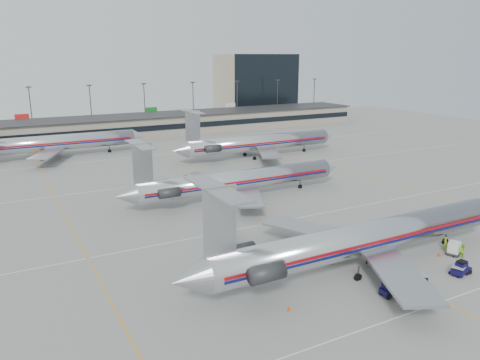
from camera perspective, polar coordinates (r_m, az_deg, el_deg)
ground at (r=64.79m, az=11.02°, el=-7.39°), size 260.00×260.00×0.00m
apron_markings at (r=72.23m, az=6.03°, el=-4.81°), size 160.00×0.15×0.02m
terminal at (r=150.55m, az=-13.16°, el=6.45°), size 162.00×17.00×6.25m
light_mast_row at (r=163.41m, az=-14.60°, el=8.91°), size 163.60×0.40×15.28m
distant_building at (r=201.35m, az=1.85°, el=11.54°), size 30.00×20.00×25.00m
jet_foreground at (r=56.49m, az=14.29°, el=-7.01°), size 47.82×28.16×12.52m
jet_second_row at (r=81.32m, az=-0.60°, el=-0.05°), size 43.38×25.55×11.36m
jet_third_row at (r=115.28m, az=2.09°, el=4.58°), size 45.77×28.15×12.52m
jet_back_row at (r=123.42m, az=-22.33°, el=4.19°), size 46.71×28.73×12.77m
tug_left at (r=53.37m, az=18.29°, el=-11.86°), size 2.64×1.65×2.00m
tug_center at (r=52.32m, az=17.89°, el=-12.41°), size 2.45×1.30×1.97m
tug_right at (r=60.03m, az=25.44°, el=-9.68°), size 2.17×1.23×1.69m
cart_inner at (r=56.15m, az=20.91°, el=-11.18°), size 2.02×1.76×0.96m
cart_outer at (r=59.84m, az=25.14°, el=-9.91°), size 2.32×1.97×1.12m
uld_container at (r=65.12m, az=24.65°, el=-7.59°), size 2.05×1.92×1.73m
belt_loader at (r=59.55m, az=16.68°, el=-9.19°), size 4.37×2.48×2.24m
ramp_worker_near at (r=65.99m, az=23.74°, el=-7.14°), size 0.81×0.76×1.85m
ramp_worker_far at (r=64.48m, az=25.55°, el=-7.83°), size 1.18×1.15×1.91m
cone_right at (r=64.16m, az=23.14°, el=-8.31°), size 0.53×0.53×0.59m
cone_left at (r=47.87m, az=6.00°, el=-15.28°), size 0.44×0.44×0.54m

